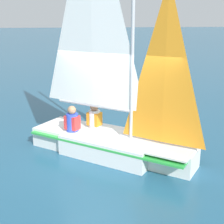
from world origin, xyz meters
TOP-DOWN VIEW (x-y plane):
  - ground_plane at (0.00, 0.00)m, footprint 260.00×260.00m
  - sailboat_main at (-0.03, -0.03)m, footprint 3.71×4.01m
  - sailor_helm at (-0.69, -0.34)m, footprint 0.42×0.43m
  - sailor_crew at (-0.49, -0.94)m, footprint 0.42×0.43m

SIDE VIEW (x-z plane):
  - ground_plane at x=0.00m, z-range 0.00..0.00m
  - sailor_helm at x=-0.69m, z-range 0.04..1.20m
  - sailor_crew at x=-0.49m, z-range 0.04..1.20m
  - sailboat_main at x=-0.03m, z-range -2.22..4.02m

